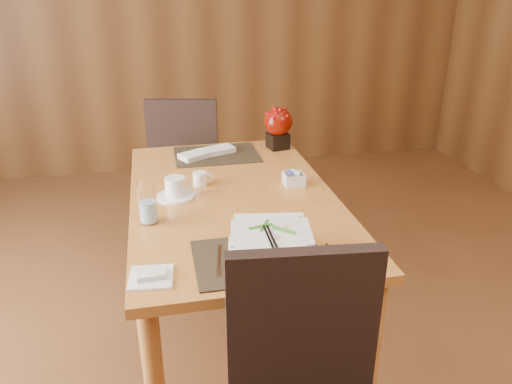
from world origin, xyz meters
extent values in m
cube|color=brown|center=(0.00, 3.00, 1.40)|extent=(5.00, 0.02, 2.80)
cube|color=#CB8038|center=(0.00, 0.60, 0.73)|extent=(0.90, 1.50, 0.04)
cylinder|color=#CB8038|center=(-0.39, 1.29, 0.35)|extent=(0.07, 0.07, 0.71)
cylinder|color=#CB8038|center=(0.39, -0.09, 0.35)|extent=(0.07, 0.07, 0.71)
cylinder|color=#CB8038|center=(0.39, 1.29, 0.35)|extent=(0.07, 0.07, 0.71)
cube|color=black|center=(0.00, 0.05, 0.75)|extent=(0.45, 0.33, 0.01)
cube|color=black|center=(0.00, 1.15, 0.75)|extent=(0.45, 0.33, 0.01)
cube|color=white|center=(0.04, 0.03, 0.76)|extent=(0.34, 0.34, 0.01)
cube|color=white|center=(0.04, 0.03, 0.81)|extent=(0.24, 0.24, 0.10)
cylinder|color=tan|center=(0.04, 0.03, 0.81)|extent=(0.19, 0.19, 0.08)
cylinder|color=white|center=(-0.25, 0.63, 0.76)|extent=(0.17, 0.17, 0.01)
cylinder|color=white|center=(-0.25, 0.63, 0.80)|extent=(0.11, 0.11, 0.08)
cylinder|color=black|center=(-0.25, 0.63, 0.84)|extent=(0.08, 0.08, 0.01)
cylinder|color=silver|center=(-0.37, 0.41, 0.83)|extent=(0.08, 0.08, 0.17)
cube|color=white|center=(0.30, 0.67, 0.78)|extent=(0.09, 0.09, 0.06)
cube|color=black|center=(0.36, 1.20, 0.79)|extent=(0.12, 0.12, 0.09)
sphere|color=maroon|center=(0.36, 1.20, 0.90)|extent=(0.16, 0.16, 0.16)
cube|color=white|center=(-0.37, 0.00, 0.75)|extent=(0.15, 0.15, 0.01)
cube|color=black|center=(0.05, -0.31, 0.74)|extent=(0.44, 0.09, 0.50)
cube|color=black|center=(-0.12, 1.76, 0.45)|extent=(0.53, 0.53, 0.06)
cube|color=black|center=(-0.16, 1.56, 0.73)|extent=(0.43, 0.13, 0.49)
cylinder|color=black|center=(0.10, 1.91, 0.21)|extent=(0.04, 0.04, 0.42)
cylinder|color=black|center=(0.03, 1.54, 0.21)|extent=(0.04, 0.04, 0.42)
cylinder|color=black|center=(-0.26, 1.98, 0.21)|extent=(0.04, 0.04, 0.42)
cylinder|color=black|center=(-0.34, 1.62, 0.21)|extent=(0.04, 0.04, 0.42)
camera|label=1|loc=(-0.32, -1.41, 1.66)|focal=35.00mm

